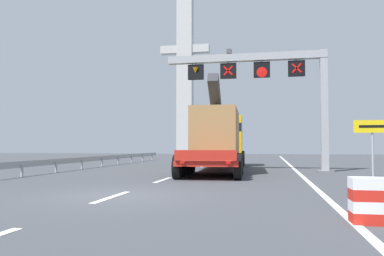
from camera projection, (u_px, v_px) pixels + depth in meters
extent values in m
plane|color=#424449|center=(116.00, 196.00, 11.69)|extent=(112.00, 112.00, 0.00)
cube|color=silver|center=(112.00, 197.00, 11.34)|extent=(0.20, 2.60, 0.01)
cube|color=silver|center=(163.00, 180.00, 16.87)|extent=(0.20, 2.60, 0.01)
cube|color=silver|center=(189.00, 171.00, 22.40)|extent=(0.20, 2.60, 0.01)
cube|color=silver|center=(204.00, 166.00, 27.93)|extent=(0.20, 2.60, 0.01)
cube|color=silver|center=(215.00, 163.00, 33.47)|extent=(0.20, 2.60, 0.01)
cube|color=silver|center=(222.00, 160.00, 39.00)|extent=(0.20, 2.60, 0.01)
cube|color=silver|center=(228.00, 158.00, 44.53)|extent=(0.20, 2.60, 0.01)
cube|color=silver|center=(232.00, 157.00, 50.06)|extent=(0.20, 2.60, 0.01)
cube|color=silver|center=(236.00, 156.00, 55.60)|extent=(0.20, 2.60, 0.01)
cube|color=silver|center=(297.00, 172.00, 22.26)|extent=(0.20, 63.00, 0.01)
cube|color=#9EA0A5|center=(324.00, 111.00, 22.18)|extent=(0.40, 0.40, 7.05)
cube|color=slate|center=(325.00, 171.00, 22.02)|extent=(0.90, 0.90, 0.08)
cube|color=#9EA0A5|center=(245.00, 58.00, 23.19)|extent=(9.44, 0.44, 0.44)
cube|color=#4C4C51|center=(229.00, 52.00, 23.39)|extent=(0.28, 0.40, 0.28)
cube|color=black|center=(296.00, 69.00, 22.58)|extent=(0.96, 0.24, 0.92)
cube|color=#9EA0A5|center=(296.00, 60.00, 22.60)|extent=(0.08, 0.08, 0.16)
cube|color=red|center=(297.00, 68.00, 22.45)|extent=(0.59, 0.02, 0.59)
cube|color=red|center=(297.00, 68.00, 22.45)|extent=(0.59, 0.02, 0.59)
cube|color=black|center=(262.00, 70.00, 22.97)|extent=(0.96, 0.24, 0.92)
cube|color=#9EA0A5|center=(262.00, 61.00, 22.99)|extent=(0.08, 0.08, 0.16)
cone|color=red|center=(262.00, 72.00, 22.83)|extent=(0.61, 0.02, 0.61)
cube|color=black|center=(228.00, 71.00, 23.35)|extent=(0.96, 0.24, 0.92)
cube|color=#9EA0A5|center=(228.00, 63.00, 23.37)|extent=(0.08, 0.08, 0.16)
cube|color=red|center=(228.00, 71.00, 23.22)|extent=(0.59, 0.02, 0.59)
cube|color=red|center=(228.00, 71.00, 23.22)|extent=(0.59, 0.02, 0.59)
cube|color=black|center=(196.00, 72.00, 23.74)|extent=(0.96, 0.24, 0.92)
cube|color=#9EA0A5|center=(196.00, 64.00, 23.76)|extent=(0.08, 0.08, 0.16)
cone|color=orange|center=(196.00, 70.00, 23.61)|extent=(0.35, 0.35, 0.32)
cube|color=red|center=(216.00, 159.00, 21.55)|extent=(3.25, 10.51, 0.24)
cube|color=red|center=(205.00, 155.00, 16.35)|extent=(2.66, 0.20, 0.44)
cylinder|color=black|center=(177.00, 167.00, 17.30)|extent=(0.37, 1.11, 1.10)
cylinder|color=black|center=(238.00, 168.00, 16.89)|extent=(0.37, 1.11, 1.10)
cylinder|color=black|center=(181.00, 166.00, 18.33)|extent=(0.37, 1.11, 1.10)
cylinder|color=black|center=(239.00, 166.00, 17.93)|extent=(0.37, 1.11, 1.10)
cylinder|color=black|center=(185.00, 165.00, 19.37)|extent=(0.37, 1.11, 1.10)
cylinder|color=black|center=(239.00, 165.00, 18.97)|extent=(0.37, 1.11, 1.10)
cylinder|color=black|center=(188.00, 164.00, 20.41)|extent=(0.37, 1.11, 1.10)
cylinder|color=black|center=(240.00, 164.00, 20.00)|extent=(0.37, 1.11, 1.10)
cylinder|color=black|center=(191.00, 163.00, 21.45)|extent=(0.37, 1.11, 1.10)
cylinder|color=black|center=(240.00, 163.00, 21.04)|extent=(0.37, 1.11, 1.10)
cube|color=gold|center=(224.00, 137.00, 28.62)|extent=(2.71, 3.31, 3.10)
cube|color=black|center=(224.00, 128.00, 28.65)|extent=(2.74, 3.33, 0.60)
cylinder|color=black|center=(209.00, 158.00, 29.61)|extent=(0.39, 1.11, 1.10)
cylinder|color=black|center=(242.00, 158.00, 29.23)|extent=(0.39, 1.11, 1.10)
cylinder|color=black|center=(206.00, 159.00, 27.64)|extent=(0.39, 1.11, 1.10)
cylinder|color=black|center=(242.00, 159.00, 27.25)|extent=(0.39, 1.11, 1.10)
cube|color=#9E7A47|center=(217.00, 133.00, 22.01)|extent=(2.63, 5.82, 2.70)
cube|color=#2D2D33|center=(215.00, 98.00, 21.25)|extent=(0.69, 2.96, 2.29)
cube|color=red|center=(182.00, 162.00, 16.44)|extent=(0.20, 0.07, 0.12)
cube|color=red|center=(228.00, 163.00, 16.15)|extent=(0.20, 0.07, 0.12)
cylinder|color=#9EA0A5|center=(373.00, 149.00, 17.73)|extent=(0.10, 0.10, 2.69)
cube|color=yellow|center=(373.00, 126.00, 17.72)|extent=(1.66, 0.06, 0.58)
cube|color=black|center=(373.00, 126.00, 17.69)|extent=(1.19, 0.01, 0.12)
cube|color=red|center=(378.00, 218.00, 7.49)|extent=(1.01, 0.51, 0.23)
cube|color=white|center=(378.00, 207.00, 7.50)|extent=(1.01, 0.51, 0.22)
cube|color=red|center=(377.00, 195.00, 7.51)|extent=(1.01, 0.51, 0.23)
cube|color=white|center=(377.00, 183.00, 7.52)|extent=(1.01, 0.51, 0.23)
cube|color=#999EA3|center=(92.00, 159.00, 26.12)|extent=(0.04, 30.58, 0.32)
cube|color=#999EA3|center=(22.00, 171.00, 18.60)|extent=(0.10, 0.10, 0.60)
cube|color=#999EA3|center=(56.00, 167.00, 21.60)|extent=(0.10, 0.10, 0.60)
cube|color=#999EA3|center=(82.00, 164.00, 24.60)|extent=(0.10, 0.10, 0.60)
cube|color=#999EA3|center=(102.00, 162.00, 27.60)|extent=(0.10, 0.10, 0.60)
cube|color=#999EA3|center=(118.00, 161.00, 30.59)|extent=(0.10, 0.10, 0.60)
cube|color=#999EA3|center=(132.00, 159.00, 33.59)|extent=(0.10, 0.10, 0.60)
cube|color=#999EA3|center=(143.00, 158.00, 36.59)|extent=(0.10, 0.10, 0.60)
cube|color=#999EA3|center=(152.00, 157.00, 39.59)|extent=(0.10, 0.10, 0.60)
cube|color=#B7B7B2|center=(185.00, 70.00, 70.46)|extent=(2.80, 2.00, 30.67)
cube|color=#B7B7B2|center=(185.00, 50.00, 70.63)|extent=(9.00, 1.60, 1.40)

